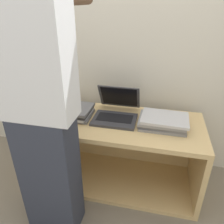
{
  "coord_description": "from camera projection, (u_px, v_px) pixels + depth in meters",
  "views": [
    {
      "loc": [
        0.31,
        -1.16,
        1.43
      ],
      "look_at": [
        0.0,
        0.2,
        0.72
      ],
      "focal_mm": 35.0,
      "sensor_mm": 36.0,
      "label": 1
    }
  ],
  "objects": [
    {
      "name": "cart",
      "position": [
        116.0,
        147.0,
        1.89
      ],
      "size": [
        1.37,
        0.58,
        0.6
      ],
      "color": "tan",
      "rests_on": "ground_plane"
    },
    {
      "name": "ground_plane",
      "position": [
        106.0,
        204.0,
        1.72
      ],
      "size": [
        12.0,
        12.0,
        0.0
      ],
      "primitive_type": "plane",
      "color": "#756B5B"
    },
    {
      "name": "laptop_stack_right",
      "position": [
        163.0,
        121.0,
        1.61
      ],
      "size": [
        0.36,
        0.27,
        0.08
      ],
      "color": "gray",
      "rests_on": "cart"
    },
    {
      "name": "inventory_tag",
      "position": [
        66.0,
        110.0,
        1.68
      ],
      "size": [
        0.06,
        0.02,
        0.01
      ],
      "color": "red",
      "rests_on": "laptop_stack_left"
    },
    {
      "name": "person",
      "position": [
        40.0,
        109.0,
        1.19
      ],
      "size": [
        0.4,
        0.54,
        1.78
      ],
      "color": "#2D3342",
      "rests_on": "ground_plane"
    },
    {
      "name": "laptop_stack_left",
      "position": [
        70.0,
        111.0,
        1.75
      ],
      "size": [
        0.36,
        0.26,
        0.08
      ],
      "color": "slate",
      "rests_on": "cart"
    },
    {
      "name": "laptop_open",
      "position": [
        116.0,
        112.0,
        1.73
      ],
      "size": [
        0.34,
        0.37,
        0.23
      ],
      "color": "#333338",
      "rests_on": "cart"
    },
    {
      "name": "wall_back",
      "position": [
        125.0,
        32.0,
        1.76
      ],
      "size": [
        8.0,
        0.05,
        2.4
      ],
      "color": "beige",
      "rests_on": "ground_plane"
    }
  ]
}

